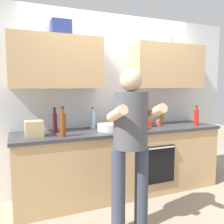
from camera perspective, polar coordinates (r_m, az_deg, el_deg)
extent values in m
plane|color=gray|center=(3.48, 2.47, -18.87)|extent=(12.00, 12.00, 0.00)
cube|color=silver|center=(3.49, 0.09, 2.52)|extent=(4.00, 0.06, 2.50)
cube|color=tan|center=(3.09, -13.20, 11.63)|extent=(1.14, 0.32, 0.65)
cube|color=tan|center=(3.73, 13.33, 10.66)|extent=(1.14, 0.32, 0.65)
cylinder|color=silver|center=(3.73, 12.40, 16.49)|extent=(0.29, 0.29, 0.10)
cube|color=navy|center=(3.16, -12.24, 19.18)|extent=(0.24, 0.20, 0.18)
cube|color=tan|center=(3.32, 2.50, -12.13)|extent=(2.80, 0.60, 0.86)
cube|color=#38383D|center=(3.21, 2.54, -4.48)|extent=(2.84, 0.64, 0.04)
cube|color=black|center=(3.21, 10.63, -12.49)|extent=(0.56, 0.02, 0.50)
cylinder|color=silver|center=(3.13, 10.95, -8.61)|extent=(0.52, 0.02, 0.02)
cylinder|color=#383D4C|center=(2.47, 1.53, -18.65)|extent=(0.14, 0.14, 0.87)
cylinder|color=#383D4C|center=(2.58, 7.08, -17.61)|extent=(0.14, 0.14, 0.87)
cylinder|color=#4C4C51|center=(2.32, 4.52, -1.93)|extent=(0.34, 0.34, 0.56)
sphere|color=#D8AD8C|center=(2.30, 4.60, 7.67)|extent=(0.22, 0.22, 0.22)
cylinder|color=#D8AD8C|center=(2.12, 1.17, -0.42)|extent=(0.09, 0.31, 0.19)
cylinder|color=#D8AD8C|center=(2.31, 10.32, 0.02)|extent=(0.09, 0.31, 0.19)
cylinder|color=olive|center=(3.74, 11.96, -1.08)|extent=(0.05, 0.05, 0.22)
cylinder|color=olive|center=(3.72, 12.00, 1.03)|extent=(0.03, 0.03, 0.06)
cylinder|color=black|center=(3.72, 12.02, 1.57)|extent=(0.03, 0.03, 0.01)
cylinder|color=red|center=(3.73, 19.66, -1.26)|extent=(0.07, 0.07, 0.23)
cylinder|color=red|center=(3.71, 19.74, 0.88)|extent=(0.03, 0.03, 0.05)
cylinder|color=black|center=(3.71, 19.75, 1.39)|extent=(0.04, 0.04, 0.02)
cylinder|color=#471419|center=(3.01, -13.62, -2.64)|extent=(0.06, 0.06, 0.24)
cylinder|color=#471419|center=(2.99, -13.70, 0.22)|extent=(0.03, 0.03, 0.06)
cylinder|color=black|center=(2.99, -13.72, 0.93)|extent=(0.04, 0.04, 0.02)
cylinder|color=brown|center=(2.76, -11.80, -3.15)|extent=(0.07, 0.07, 0.26)
cylinder|color=brown|center=(2.74, -11.88, 0.26)|extent=(0.03, 0.03, 0.06)
cylinder|color=black|center=(2.73, -11.90, 1.11)|extent=(0.04, 0.04, 0.02)
cylinder|color=silver|center=(3.21, -4.65, -1.94)|extent=(0.07, 0.07, 0.24)
cylinder|color=silver|center=(3.19, -4.67, 0.56)|extent=(0.03, 0.03, 0.04)
cylinder|color=black|center=(3.19, -4.67, 1.04)|extent=(0.03, 0.03, 0.01)
cylinder|color=orange|center=(3.26, 3.01, -2.59)|extent=(0.07, 0.07, 0.15)
cylinder|color=orange|center=(3.24, 3.02, -0.74)|extent=(0.04, 0.04, 0.06)
cylinder|color=black|center=(3.24, 3.03, -0.07)|extent=(0.04, 0.04, 0.02)
cylinder|color=#BF4C47|center=(3.51, 11.08, -2.59)|extent=(0.07, 0.07, 0.09)
cylinder|color=silver|center=(3.08, -0.85, -3.70)|extent=(0.29, 0.29, 0.09)
cube|color=brown|center=(3.11, 5.76, -2.18)|extent=(0.10, 0.14, 0.25)
cylinder|color=black|center=(3.07, 5.72, 0.58)|extent=(0.02, 0.02, 0.06)
cylinder|color=black|center=(3.12, 5.86, 0.66)|extent=(0.02, 0.02, 0.06)
cube|color=red|center=(3.40, 7.63, -2.17)|extent=(0.22, 0.20, 0.16)
cube|color=tan|center=(2.85, -18.29, -3.85)|extent=(0.20, 0.18, 0.18)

